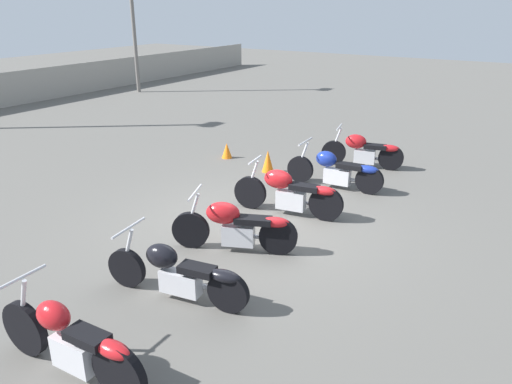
% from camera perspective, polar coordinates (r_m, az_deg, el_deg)
% --- Properties ---
extents(ground_plane, '(60.00, 60.00, 0.00)m').
position_cam_1_polar(ground_plane, '(8.97, -0.79, -3.71)').
color(ground_plane, '#5B5954').
extents(motorcycle_slot_0, '(0.62, 2.09, 1.02)m').
position_cam_1_polar(motorcycle_slot_0, '(5.74, -20.39, -15.80)').
color(motorcycle_slot_0, black).
rests_on(motorcycle_slot_0, ground_plane).
extents(motorcycle_slot_1, '(0.70, 2.12, 0.93)m').
position_cam_1_polar(motorcycle_slot_1, '(6.74, -8.93, -9.10)').
color(motorcycle_slot_1, black).
rests_on(motorcycle_slot_1, ground_plane).
extents(motorcycle_slot_2, '(1.00, 1.91, 0.97)m').
position_cam_1_polar(motorcycle_slot_2, '(7.88, -2.38, -3.86)').
color(motorcycle_slot_2, black).
rests_on(motorcycle_slot_2, ground_plane).
extents(motorcycle_slot_3, '(0.64, 2.12, 1.00)m').
position_cam_1_polar(motorcycle_slot_3, '(9.24, 3.74, 0.02)').
color(motorcycle_slot_3, black).
rests_on(motorcycle_slot_3, ground_plane).
extents(motorcycle_slot_4, '(0.72, 2.14, 0.95)m').
position_cam_1_polar(motorcycle_slot_4, '(10.69, 9.15, 2.50)').
color(motorcycle_slot_4, black).
rests_on(motorcycle_slot_4, ground_plane).
extents(motorcycle_slot_5, '(0.73, 1.92, 0.95)m').
position_cam_1_polar(motorcycle_slot_5, '(12.21, 12.19, 4.66)').
color(motorcycle_slot_5, black).
rests_on(motorcycle_slot_5, ground_plane).
extents(traffic_cone_near, '(0.28, 0.28, 0.51)m').
position_cam_1_polar(traffic_cone_near, '(11.65, 1.37, 3.55)').
color(traffic_cone_near, orange).
rests_on(traffic_cone_near, ground_plane).
extents(traffic_cone_far, '(0.26, 0.26, 0.39)m').
position_cam_1_polar(traffic_cone_far, '(12.75, -3.35, 4.75)').
color(traffic_cone_far, orange).
rests_on(traffic_cone_far, ground_plane).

